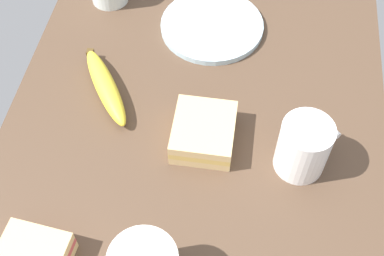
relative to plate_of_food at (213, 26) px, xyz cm
name	(u,v)px	position (x,y,z in cm)	size (l,w,h in cm)	color
tabletop	(192,142)	(-26.12, 0.19, -1.60)	(90.00, 64.00, 2.00)	#4C3828
plate_of_food	(213,26)	(0.00, 0.00, 0.00)	(19.78, 19.78, 1.20)	silver
coffee_mug_black	(304,147)	(-28.39, -17.23, 4.38)	(9.38, 9.56, 9.69)	white
sandwich_main	(203,134)	(-26.43, -1.70, 1.60)	(10.88, 9.80, 4.40)	#DBB77A
banana	(106,86)	(-18.73, 16.44, 1.14)	(17.30, 12.82, 3.48)	yellow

